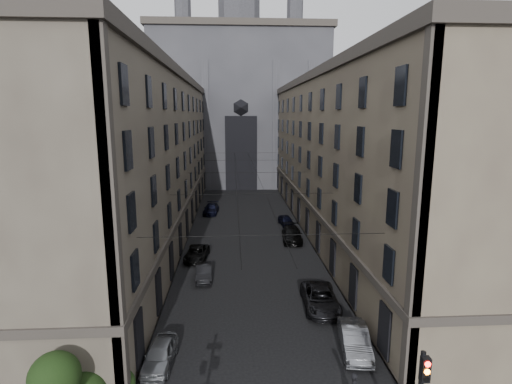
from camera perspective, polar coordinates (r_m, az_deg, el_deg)
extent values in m
cube|color=#383533|center=(50.31, -13.43, -5.62)|extent=(7.00, 80.00, 0.15)
cube|color=#383533|center=(51.00, 10.59, -5.28)|extent=(7.00, 80.00, 0.15)
cube|color=#453F35|center=(49.21, -17.34, 4.43)|extent=(13.00, 60.00, 18.00)
cube|color=#38332D|center=(49.12, -17.98, 15.38)|extent=(13.60, 60.60, 0.90)
cube|color=#38332D|center=(49.94, -17.03, -1.04)|extent=(13.40, 60.30, 0.50)
cube|color=brown|center=(50.11, 14.29, 4.70)|extent=(13.00, 60.00, 18.00)
cube|color=#38332D|center=(50.03, 14.82, 15.46)|extent=(13.60, 60.60, 0.90)
cube|color=#38332D|center=(50.83, 14.04, -0.69)|extent=(13.40, 60.30, 0.50)
cube|color=#2D2D33|center=(86.51, -2.33, 11.49)|extent=(34.00, 22.00, 30.00)
cube|color=#38332D|center=(88.03, -2.42, 21.63)|extent=(35.00, 23.00, 1.20)
cylinder|color=#2D2D33|center=(89.47, -2.45, 25.72)|extent=(8.40, 8.40, 14.00)
cube|color=black|center=(75.79, -2.13, 5.51)|extent=(6.00, 0.30, 14.00)
cube|color=black|center=(17.89, 23.01, -22.28)|extent=(0.34, 0.30, 1.00)
cylinder|color=#FF0C07|center=(17.60, 23.34, -21.66)|extent=(0.22, 0.05, 0.22)
cylinder|color=orange|center=(17.77, 23.25, -22.54)|extent=(0.22, 0.05, 0.22)
cylinder|color=black|center=(17.94, 23.17, -23.40)|extent=(0.22, 0.05, 0.22)
sphere|color=black|center=(23.32, -18.70, -24.46)|extent=(1.40, 1.40, 1.40)
sphere|color=black|center=(21.03, -26.82, -22.52)|extent=(2.20, 2.20, 2.20)
cylinder|color=black|center=(22.55, 1.00, -6.21)|extent=(14.00, 0.03, 0.03)
cylinder|color=black|center=(34.18, -0.53, -0.28)|extent=(14.00, 0.03, 0.03)
cylinder|color=black|center=(46.99, -1.33, 2.80)|extent=(14.00, 0.03, 0.03)
cylinder|color=black|center=(59.88, -1.78, 4.55)|extent=(14.00, 0.03, 0.03)
cylinder|color=black|center=(71.81, -2.06, 5.61)|extent=(14.00, 0.03, 0.03)
cylinder|color=black|center=(48.01, -2.92, 2.48)|extent=(0.03, 60.00, 0.03)
cylinder|color=black|center=(48.10, 0.18, 2.51)|extent=(0.03, 60.00, 0.03)
imported|color=slate|center=(25.29, -13.56, -21.58)|extent=(1.87, 4.08, 1.36)
imported|color=black|center=(35.83, -7.46, -11.31)|extent=(1.57, 3.96, 1.28)
imported|color=black|center=(40.54, -8.45, -8.66)|extent=(2.46, 4.73, 1.27)
imported|color=black|center=(58.53, -6.45, -2.42)|extent=(2.32, 4.98, 1.41)
imported|color=slate|center=(26.48, 13.90, -19.81)|extent=(2.18, 4.72, 1.50)
imported|color=black|center=(31.03, 9.17, -14.79)|extent=(2.79, 5.55, 1.51)
imported|color=black|center=(45.87, 5.17, -6.07)|extent=(2.53, 5.43, 1.54)
imported|color=black|center=(52.24, 4.31, -4.08)|extent=(1.99, 3.94, 1.29)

